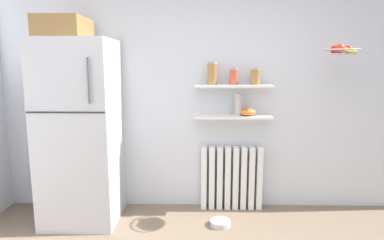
# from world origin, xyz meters

# --- Properties ---
(back_wall) EXTENTS (7.04, 0.10, 2.60)m
(back_wall) POSITION_xyz_m (0.00, 2.05, 1.30)
(back_wall) COLOR silver
(back_wall) RESTS_ON ground_plane
(refrigerator) EXTENTS (0.72, 0.73, 2.03)m
(refrigerator) POSITION_xyz_m (-1.25, 1.65, 0.96)
(refrigerator) COLOR #B7BABF
(refrigerator) RESTS_ON ground_plane
(radiator) EXTENTS (0.67, 0.12, 0.70)m
(radiator) POSITION_xyz_m (0.30, 1.92, 0.35)
(radiator) COLOR white
(radiator) RESTS_ON ground_plane
(wall_shelf_lower) EXTENTS (0.81, 0.22, 0.02)m
(wall_shelf_lower) POSITION_xyz_m (0.30, 1.89, 1.04)
(wall_shelf_lower) COLOR white
(wall_shelf_upper) EXTENTS (0.81, 0.22, 0.02)m
(wall_shelf_upper) POSITION_xyz_m (0.30, 1.89, 1.36)
(wall_shelf_upper) COLOR white
(storage_jar_0) EXTENTS (0.10, 0.10, 0.24)m
(storage_jar_0) POSITION_xyz_m (0.07, 1.89, 1.49)
(storage_jar_0) COLOR olive
(storage_jar_0) RESTS_ON wall_shelf_upper
(storage_jar_1) EXTENTS (0.09, 0.09, 0.17)m
(storage_jar_1) POSITION_xyz_m (0.30, 1.89, 1.46)
(storage_jar_1) COLOR #C64C38
(storage_jar_1) RESTS_ON wall_shelf_upper
(storage_jar_2) EXTENTS (0.09, 0.09, 0.18)m
(storage_jar_2) POSITION_xyz_m (0.52, 1.89, 1.46)
(storage_jar_2) COLOR olive
(storage_jar_2) RESTS_ON wall_shelf_upper
(vase) EXTENTS (0.07, 0.07, 0.23)m
(vase) POSITION_xyz_m (0.35, 1.89, 1.16)
(vase) COLOR #B2ADA8
(vase) RESTS_ON wall_shelf_lower
(shelf_bowl) EXTENTS (0.17, 0.17, 0.08)m
(shelf_bowl) POSITION_xyz_m (0.45, 1.89, 1.09)
(shelf_bowl) COLOR orange
(shelf_bowl) RESTS_ON wall_shelf_lower
(pet_food_bowl) EXTENTS (0.21, 0.21, 0.05)m
(pet_food_bowl) POSITION_xyz_m (0.15, 1.51, 0.03)
(pet_food_bowl) COLOR #B7B7BC
(pet_food_bowl) RESTS_ON ground_plane
(hanging_fruit_basket) EXTENTS (0.34, 0.34, 0.10)m
(hanging_fruit_basket) POSITION_xyz_m (1.29, 1.65, 1.72)
(hanging_fruit_basket) COLOR #B2B2B7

